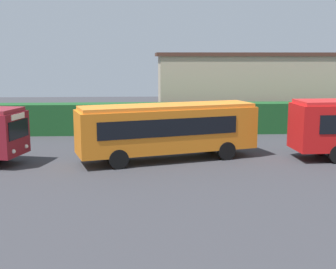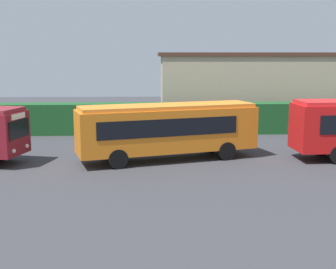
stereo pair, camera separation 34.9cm
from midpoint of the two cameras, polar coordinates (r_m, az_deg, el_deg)
ground_plane at (r=25.18m, az=0.74°, el=-2.96°), size 77.94×77.94×0.00m
bus_orange at (r=24.39m, az=0.40°, el=0.82°), size 9.95×5.04×3.02m
person_left at (r=28.51m, az=1.80°, el=0.32°), size 0.52×0.44×1.66m
hedge_row at (r=33.08m, az=-0.00°, el=2.05°), size 50.97×1.77×2.21m
depot_building at (r=38.51m, az=9.98°, el=5.75°), size 14.56×5.84×5.86m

